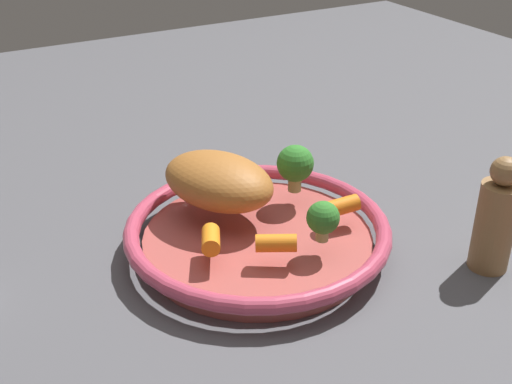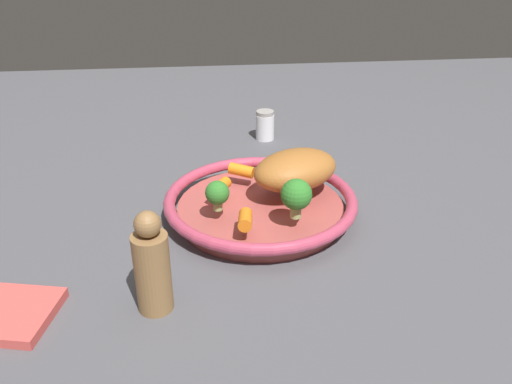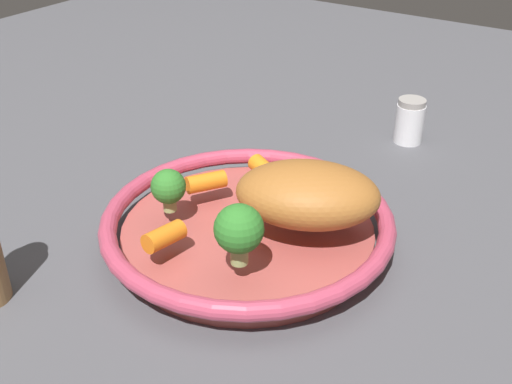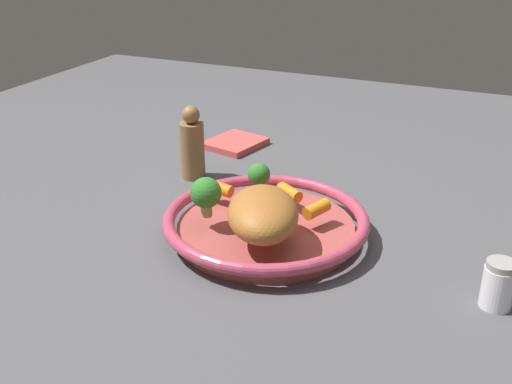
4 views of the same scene
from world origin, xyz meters
name	(u,v)px [view 1 (image 1 of 4)]	position (x,y,z in m)	size (l,w,h in m)	color
ground_plane	(258,250)	(0.00, 0.00, 0.00)	(2.10, 2.10, 0.00)	#4C4C51
serving_bowl	(258,234)	(0.00, 0.00, 0.02)	(0.33, 0.33, 0.04)	#A84C47
roast_chicken_piece	(218,181)	(0.06, 0.02, 0.08)	(0.16, 0.11, 0.07)	#A4632A
baby_carrot_center	(276,243)	(-0.07, 0.01, 0.05)	(0.02, 0.02, 0.05)	orange
baby_carrot_near_rim	(211,240)	(-0.03, 0.08, 0.05)	(0.02, 0.02, 0.05)	orange
baby_carrot_back	(341,206)	(-0.04, -0.10, 0.05)	(0.02, 0.02, 0.05)	orange
broccoli_floret_mid	(295,164)	(0.05, -0.08, 0.08)	(0.05, 0.05, 0.06)	#94AC66
broccoli_floret_edge	(323,219)	(-0.07, -0.04, 0.07)	(0.04, 0.04, 0.05)	#96AB66
pepper_mill	(496,219)	(-0.17, -0.23, 0.07)	(0.05, 0.05, 0.15)	olive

